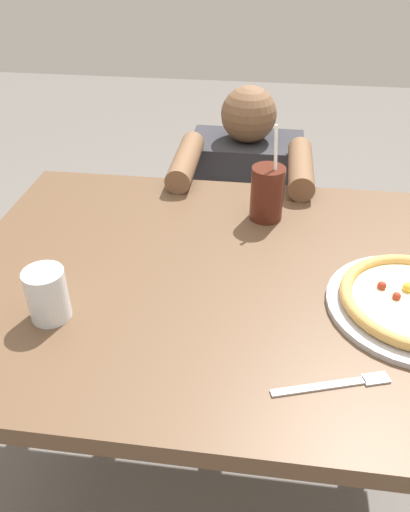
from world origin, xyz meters
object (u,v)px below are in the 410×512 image
object	(u,v)px
drink_cup_colored	(267,193)
fork	(337,384)
diner_seated	(243,230)
water_cup_clear	(47,294)

from	to	relation	value
drink_cup_colored	fork	bearing A→B (deg)	-75.47
drink_cup_colored	diner_seated	bearing A→B (deg)	99.52
water_cup_clear	diner_seated	size ratio (longest dim) A/B	0.11
drink_cup_colored	water_cup_clear	size ratio (longest dim) A/B	2.28
water_cup_clear	fork	xyz separation A→B (m)	(0.53, -0.10, -0.05)
drink_cup_colored	diner_seated	world-z (taller)	drink_cup_colored
fork	diner_seated	world-z (taller)	diner_seated
diner_seated	water_cup_clear	bearing A→B (deg)	-109.91
fork	diner_seated	bearing A→B (deg)	102.24
drink_cup_colored	water_cup_clear	xyz separation A→B (m)	(-0.39, -0.42, -0.01)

